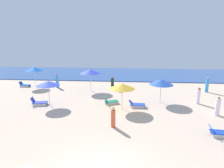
% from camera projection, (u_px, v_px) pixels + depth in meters
% --- Properties ---
extents(ocean, '(60.00, 11.41, 0.12)m').
position_uv_depth(ocean, '(120.00, 74.00, 31.54)').
color(ocean, '#2E539B').
rests_on(ocean, ground_plane).
extents(lounge_chair_0_0, '(1.43, 0.78, 0.64)m').
position_uv_depth(lounge_chair_0_0, '(220.00, 132.00, 11.64)').
color(lounge_chair_0_0, silver).
rests_on(lounge_chair_0_0, ground_plane).
extents(umbrella_1, '(2.23, 2.23, 2.32)m').
position_uv_depth(umbrella_1, '(122.00, 86.00, 15.68)').
color(umbrella_1, silver).
rests_on(umbrella_1, ground_plane).
extents(lounge_chair_1_0, '(1.50, 0.71, 0.63)m').
position_uv_depth(lounge_chair_1_0, '(137.00, 104.00, 16.53)').
color(lounge_chair_1_0, silver).
rests_on(lounge_chair_1_0, ground_plane).
extents(lounge_chair_1_1, '(1.52, 1.16, 0.75)m').
position_uv_depth(lounge_chair_1_1, '(110.00, 101.00, 17.32)').
color(lounge_chair_1_1, silver).
rests_on(lounge_chair_1_1, ground_plane).
extents(umbrella_2, '(2.10, 2.10, 2.33)m').
position_uv_depth(umbrella_2, '(48.00, 83.00, 16.53)').
color(umbrella_2, silver).
rests_on(umbrella_2, ground_plane).
extents(lounge_chair_2_0, '(1.54, 0.93, 0.76)m').
position_uv_depth(lounge_chair_2_0, '(39.00, 102.00, 17.03)').
color(lounge_chair_2_0, silver).
rests_on(lounge_chair_2_0, ground_plane).
extents(umbrella_3, '(2.34, 2.34, 2.60)m').
position_uv_depth(umbrella_3, '(90.00, 71.00, 21.07)').
color(umbrella_3, silver).
rests_on(umbrella_3, ground_plane).
extents(umbrella_4, '(2.09, 2.09, 2.57)m').
position_uv_depth(umbrella_4, '(34.00, 69.00, 22.88)').
color(umbrella_4, silver).
rests_on(umbrella_4, ground_plane).
extents(lounge_chair_4_0, '(1.38, 0.66, 0.66)m').
position_uv_depth(lounge_chair_4_0, '(24.00, 85.00, 23.43)').
color(lounge_chair_4_0, silver).
rests_on(lounge_chair_4_0, ground_plane).
extents(umbrella_5, '(2.27, 2.27, 2.35)m').
position_uv_depth(umbrella_5, '(161.00, 82.00, 17.29)').
color(umbrella_5, silver).
rests_on(umbrella_5, ground_plane).
extents(beachgoer_1, '(0.40, 0.40, 1.53)m').
position_uv_depth(beachgoer_1, '(113.00, 117.00, 12.71)').
color(beachgoer_1, '#D25638').
rests_on(beachgoer_1, ground_plane).
extents(beachgoer_2, '(0.38, 0.38, 1.70)m').
position_uv_depth(beachgoer_2, '(57.00, 81.00, 22.96)').
color(beachgoer_2, '#3A91DB').
rests_on(beachgoer_2, ground_plane).
extents(beachgoer_3, '(0.32, 0.32, 1.60)m').
position_uv_depth(beachgoer_3, '(198.00, 96.00, 17.25)').
color(beachgoer_3, white).
rests_on(beachgoer_3, ground_plane).
extents(beachgoer_4, '(0.53, 0.53, 1.57)m').
position_uv_depth(beachgoer_4, '(218.00, 107.00, 14.66)').
color(beachgoer_4, white).
rests_on(beachgoer_4, ground_plane).
extents(beachgoer_5, '(0.39, 0.39, 1.73)m').
position_uv_depth(beachgoer_5, '(207.00, 85.00, 20.99)').
color(beachgoer_5, '#3B9ED9').
rests_on(beachgoer_5, ground_plane).
extents(beachgoer_6, '(0.41, 0.41, 1.58)m').
position_uv_depth(beachgoer_6, '(112.00, 83.00, 22.12)').
color(beachgoer_6, '#1E341D').
rests_on(beachgoer_6, ground_plane).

